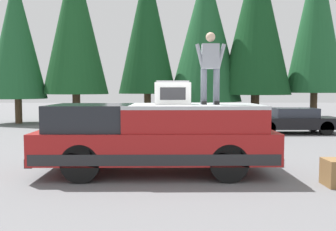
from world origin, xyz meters
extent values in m
plane|color=slate|center=(0.00, 0.00, 0.00)|extent=(90.00, 90.00, 0.00)
cube|color=maroon|center=(-0.17, 0.74, 0.70)|extent=(2.00, 5.50, 0.70)
cube|color=#232326|center=(-0.17, 0.74, 0.51)|extent=(2.01, 5.39, 0.24)
cube|color=black|center=(-0.17, 2.25, 1.35)|extent=(1.84, 1.87, 0.60)
cube|color=maroon|center=(-0.17, -0.14, 1.31)|extent=(1.92, 3.19, 0.52)
cube|color=#B7BABF|center=(-0.17, -0.14, 1.61)|extent=(1.94, 3.19, 0.08)
cube|color=#232326|center=(-0.17, 3.43, 0.43)|extent=(1.96, 0.16, 0.20)
cube|color=#B2B5BA|center=(-0.17, -1.95, 0.43)|extent=(1.96, 0.16, 0.20)
cylinder|color=black|center=(-1.02, 2.33, 0.42)|extent=(0.30, 0.84, 0.84)
cylinder|color=black|center=(0.68, 2.33, 0.42)|extent=(0.30, 0.84, 0.84)
cylinder|color=black|center=(-1.02, -0.86, 0.42)|extent=(0.30, 0.84, 0.84)
cylinder|color=black|center=(0.68, -0.86, 0.42)|extent=(0.30, 0.84, 0.84)
cube|color=white|center=(-0.11, 0.33, 1.91)|extent=(0.64, 0.84, 0.52)
cube|color=#2D2D30|center=(-0.43, 0.33, 1.91)|extent=(0.01, 0.59, 0.29)
cube|color=#99999E|center=(-0.11, 0.33, 2.19)|extent=(0.58, 0.76, 0.04)
cylinder|color=#4C515B|center=(-0.18, -0.70, 2.07)|extent=(0.15, 0.15, 0.84)
cube|color=black|center=(-0.22, -0.70, 1.69)|extent=(0.26, 0.11, 0.08)
cylinder|color=#4C515B|center=(-0.18, -0.40, 2.07)|extent=(0.15, 0.15, 0.84)
cube|color=black|center=(-0.22, -0.40, 1.69)|extent=(0.26, 0.11, 0.08)
cube|color=#9399A3|center=(-0.18, -0.55, 2.78)|extent=(0.24, 0.40, 0.58)
sphere|color=beige|center=(-0.18, -0.55, 3.23)|extent=(0.22, 0.22, 0.22)
cylinder|color=#9399A3|center=(-0.21, -0.80, 2.78)|extent=(0.09, 0.23, 0.58)
cylinder|color=#9399A3|center=(-0.21, -0.31, 2.78)|extent=(0.09, 0.23, 0.58)
cube|color=black|center=(7.60, -5.29, 0.49)|extent=(1.64, 4.10, 0.50)
cube|color=#282D38|center=(7.60, -5.39, 0.95)|extent=(1.31, 1.89, 0.42)
cylinder|color=black|center=(6.88, -4.02, 0.31)|extent=(0.20, 0.62, 0.62)
cylinder|color=black|center=(8.32, -4.02, 0.31)|extent=(0.20, 0.62, 0.62)
cylinder|color=black|center=(6.88, -6.56, 0.31)|extent=(0.20, 0.62, 0.62)
cylinder|color=black|center=(8.32, -6.56, 0.31)|extent=(0.20, 0.62, 0.62)
cube|color=gray|center=(7.92, 0.59, 0.49)|extent=(1.64, 4.10, 0.50)
cube|color=#282D38|center=(7.92, 0.49, 0.95)|extent=(1.31, 1.89, 0.42)
cylinder|color=black|center=(7.20, 1.86, 0.31)|extent=(0.20, 0.62, 0.62)
cylinder|color=black|center=(8.64, 1.86, 0.31)|extent=(0.20, 0.62, 0.62)
cylinder|color=black|center=(7.20, -0.69, 0.31)|extent=(0.20, 0.62, 0.62)
cylinder|color=black|center=(8.64, -0.69, 0.31)|extent=(0.20, 0.62, 0.62)
cylinder|color=#4C3826|center=(13.80, -8.85, 0.90)|extent=(0.43, 0.43, 1.79)
cone|color=#1E562D|center=(13.80, -8.85, 6.41)|extent=(3.55, 3.55, 9.23)
cylinder|color=#4C3826|center=(13.82, -5.17, 0.84)|extent=(0.52, 0.52, 1.68)
cone|color=#14421E|center=(13.82, -5.17, 6.35)|extent=(4.34, 4.34, 9.35)
cylinder|color=#4C3826|center=(14.43, -2.09, 0.62)|extent=(0.56, 0.56, 1.24)
cone|color=#1E562D|center=(14.43, -2.09, 5.60)|extent=(4.64, 4.64, 8.72)
cylinder|color=#4C3826|center=(14.29, 1.59, 0.87)|extent=(0.44, 0.44, 1.74)
cone|color=#14421E|center=(14.29, 1.59, 5.93)|extent=(3.65, 3.65, 8.38)
cylinder|color=#4C3826|center=(13.31, 5.88, 0.86)|extent=(0.47, 0.47, 1.72)
cone|color=#194C23|center=(13.31, 5.88, 6.03)|extent=(3.90, 3.90, 8.62)
cylinder|color=#4C3826|center=(12.53, 9.10, 0.73)|extent=(0.40, 0.40, 1.46)
cone|color=#1E562D|center=(12.53, 9.10, 5.09)|extent=(3.31, 3.31, 7.25)
camera|label=1|loc=(-8.71, 0.54, 2.01)|focal=38.58mm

